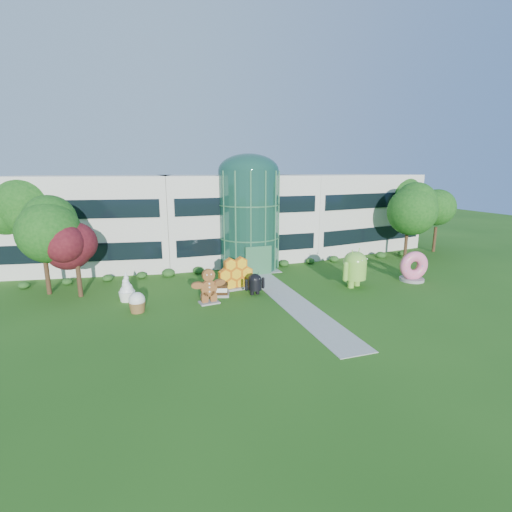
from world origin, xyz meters
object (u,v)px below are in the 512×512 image
object	(u,v)px
gingerbread	(209,286)
android_green	(355,266)
donut	(413,266)
android_black	(255,282)

from	to	relation	value
gingerbread	android_green	bearing A→B (deg)	-6.46
android_green	donut	xyz separation A→B (m)	(6.00, -0.17, -0.43)
android_black	gingerbread	bearing A→B (deg)	-172.99
donut	gingerbread	distance (m)	18.73
android_black	gingerbread	distance (m)	4.03
android_green	android_black	world-z (taller)	android_green
android_black	android_green	bearing A→B (deg)	-9.66
android_green	android_black	xyz separation A→B (m)	(-8.79, 0.75, -0.81)
android_green	donut	distance (m)	6.02
android_black	donut	size ratio (longest dim) A/B	0.73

